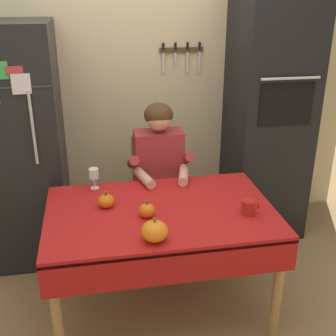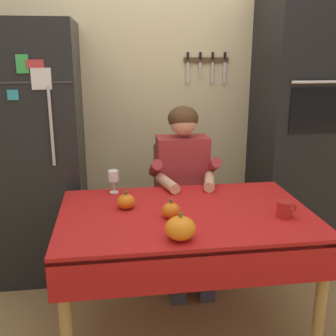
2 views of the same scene
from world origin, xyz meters
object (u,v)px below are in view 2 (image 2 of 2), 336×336
at_px(seated_person, 184,180).
at_px(dining_table, 186,227).
at_px(refrigerator, 34,153).
at_px(pumpkin_medium, 126,202).
at_px(wine_glass, 113,177).
at_px(pumpkin_small, 171,210).
at_px(wall_oven, 297,124).
at_px(pumpkin_large, 180,228).
at_px(chair_behind_person, 179,201).
at_px(coffee_mug, 285,209).

bearing_deg(seated_person, dining_table, -98.95).
height_order(refrigerator, seated_person, refrigerator).
bearing_deg(pumpkin_medium, dining_table, -19.66).
xyz_separation_m(wine_glass, pumpkin_medium, (0.07, -0.28, -0.06)).
xyz_separation_m(dining_table, pumpkin_small, (-0.09, -0.05, 0.13)).
distance_m(refrigerator, wine_glass, 0.74).
distance_m(wall_oven, pumpkin_large, 1.70).
bearing_deg(refrigerator, pumpkin_large, -54.25).
bearing_deg(refrigerator, chair_behind_person, -4.95).
bearing_deg(dining_table, coffee_mug, -13.97).
relative_size(seated_person, wine_glass, 8.61).
height_order(refrigerator, pumpkin_medium, refrigerator).
bearing_deg(seated_person, wall_oven, 18.47).
bearing_deg(coffee_mug, seated_person, 119.75).
bearing_deg(chair_behind_person, refrigerator, 175.05).
height_order(refrigerator, pumpkin_small, refrigerator).
height_order(dining_table, pumpkin_medium, pumpkin_medium).
bearing_deg(pumpkin_small, seated_person, 73.96).
distance_m(refrigerator, coffee_mug, 1.78).
height_order(refrigerator, pumpkin_large, refrigerator).
distance_m(refrigerator, dining_table, 1.32).
distance_m(seated_person, coffee_mug, 0.84).
relative_size(seated_person, coffee_mug, 11.13).
height_order(dining_table, coffee_mug, coffee_mug).
bearing_deg(wall_oven, dining_table, -138.69).
bearing_deg(pumpkin_small, coffee_mug, -7.18).
relative_size(wall_oven, pumpkin_medium, 19.94).
bearing_deg(pumpkin_small, pumpkin_medium, 144.20).
bearing_deg(pumpkin_small, wine_glass, 123.46).
relative_size(dining_table, pumpkin_medium, 13.29).
xyz_separation_m(refrigerator, pumpkin_large, (0.86, -1.20, -0.10)).
relative_size(dining_table, chair_behind_person, 1.51).
bearing_deg(coffee_mug, refrigerator, 145.36).
bearing_deg(chair_behind_person, pumpkin_small, -102.58).
xyz_separation_m(wall_oven, pumpkin_large, (-1.14, -1.24, -0.25)).
bearing_deg(wine_glass, coffee_mug, -30.26).
height_order(coffee_mug, pumpkin_small, pumpkin_small).
bearing_deg(pumpkin_medium, wall_oven, 30.37).
xyz_separation_m(coffee_mug, pumpkin_large, (-0.60, -0.19, 0.01)).
bearing_deg(refrigerator, coffee_mug, -34.64).
distance_m(pumpkin_large, pumpkin_medium, 0.49).
relative_size(pumpkin_large, pumpkin_medium, 1.40).
relative_size(wall_oven, coffee_mug, 18.77).
relative_size(dining_table, pumpkin_large, 9.52).
bearing_deg(wall_oven, pumpkin_medium, -149.63).
xyz_separation_m(refrigerator, pumpkin_medium, (0.62, -0.77, -0.12)).
height_order(seated_person, pumpkin_medium, seated_person).
height_order(seated_person, pumpkin_small, seated_person).
distance_m(pumpkin_medium, pumpkin_small, 0.29).
bearing_deg(coffee_mug, dining_table, 166.03).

